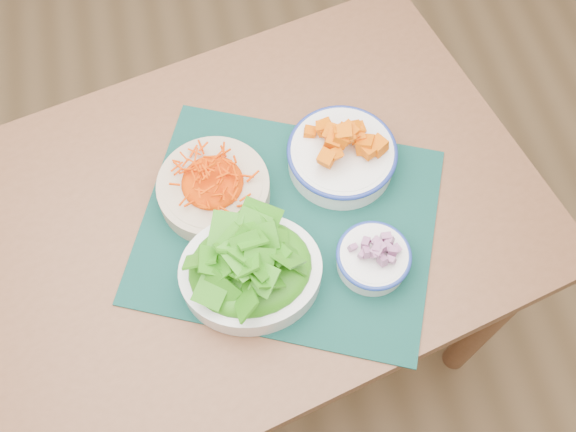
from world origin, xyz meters
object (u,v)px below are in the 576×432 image
at_px(carrot_bowl, 213,186).
at_px(onion_bowl, 374,256).
at_px(placemat, 288,224).
at_px(squash_bowl, 342,150).
at_px(table, 237,241).
at_px(lettuce_bowl, 250,267).

height_order(carrot_bowl, onion_bowl, carrot_bowl).
bearing_deg(placemat, squash_bowl, 63.92).
relative_size(placemat, carrot_bowl, 2.18).
xyz_separation_m(table, onion_bowl, (0.21, -0.14, 0.15)).
relative_size(squash_bowl, lettuce_bowl, 0.95).
bearing_deg(lettuce_bowl, placemat, 51.51).
xyz_separation_m(placemat, carrot_bowl, (-0.11, 0.08, 0.04)).
bearing_deg(squash_bowl, table, -165.11).
bearing_deg(placemat, lettuce_bowl, -108.26).
bearing_deg(lettuce_bowl, carrot_bowl, 105.65).
xyz_separation_m(placemat, squash_bowl, (0.12, 0.10, 0.05)).
bearing_deg(table, onion_bowl, -47.03).
distance_m(table, carrot_bowl, 0.16).
height_order(table, squash_bowl, squash_bowl).
bearing_deg(placemat, onion_bowl, -15.74).
distance_m(squash_bowl, onion_bowl, 0.20).
relative_size(carrot_bowl, lettuce_bowl, 0.93).
distance_m(lettuce_bowl, onion_bowl, 0.20).
bearing_deg(lettuce_bowl, squash_bowl, 47.09).
bearing_deg(onion_bowl, table, 145.92).
distance_m(table, placemat, 0.15).
height_order(placemat, carrot_bowl, carrot_bowl).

